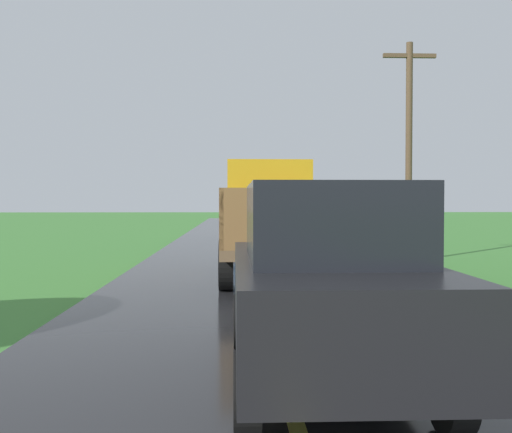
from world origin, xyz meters
TOP-DOWN VIEW (x-y plane):
  - banana_truck_near at (0.41, 12.64)m, footprint 2.38×5.82m
  - banana_truck_far at (0.57, 27.38)m, footprint 2.38×5.81m
  - utility_pole_roadside at (4.84, 15.99)m, footprint 1.62×0.20m
  - following_car at (0.38, 4.42)m, footprint 1.74×4.10m

SIDE VIEW (x-z plane):
  - following_car at x=0.38m, z-range 0.11..2.03m
  - banana_truck_far at x=0.57m, z-range 0.06..2.86m
  - banana_truck_near at x=0.41m, z-range 0.07..2.87m
  - utility_pole_roadside at x=4.84m, z-range 0.24..6.91m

